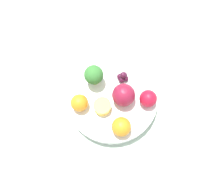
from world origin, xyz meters
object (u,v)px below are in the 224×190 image
Objects in this scene: bowl at (112,98)px; apple_red at (123,95)px; broccoli at (94,75)px; grape_cluster at (123,77)px; apple_green at (148,99)px; small_cup at (102,107)px; orange_front at (79,103)px; orange_back at (121,127)px.

apple_red reaches higher than bowl.
broccoli reaches higher than grape_cluster.
apple_green is (-0.09, -0.01, 0.04)m from bowl.
apple_green is at bearing -157.52° from small_cup.
apple_green is 1.00× the size of orange_front.
orange_front is 0.93× the size of orange_back.
bowl is at bearing -61.87° from orange_back.
small_cup is (-0.06, -0.01, -0.01)m from orange_front.
orange_back reaches higher than apple_green.
broccoli reaches higher than orange_back.
grape_cluster is (-0.07, -0.03, -0.03)m from broccoli.
apple_red is (-0.09, 0.03, -0.01)m from broccoli.
broccoli is 0.09m from small_cup.
orange_back is (-0.01, 0.08, -0.01)m from apple_red.
small_cup is (0.05, 0.04, -0.02)m from apple_red.
apple_green reaches higher than bowl.
bowl is at bearing -148.98° from orange_front.
broccoli reaches higher than apple_green.
apple_green is 1.40× the size of grape_cluster.
grape_cluster is (0.08, -0.05, -0.01)m from apple_green.
broccoli is 0.15m from apple_green.
apple_red is at bearing -81.01° from orange_back.
bowl is 5.49× the size of orange_front.
apple_green is 0.10m from orange_back.
small_cup is at bearing 66.50° from bowl.
apple_green is 0.93× the size of orange_back.
small_cup is (-0.04, 0.07, -0.03)m from broccoli.
grape_cluster reaches higher than small_cup.
apple_red is 1.31× the size of small_cup.
broccoli is 0.09m from apple_red.
broccoli is 0.08m from grape_cluster.
bowl is at bearing 73.97° from grape_cluster.
small_cup is at bearing -173.05° from orange_front.
grape_cluster is at bearing -76.59° from apple_red.
broccoli is 2.01× the size of grape_cluster.
orange_back reaches higher than orange_front.
orange_back is (0.05, 0.09, 0.00)m from apple_green.
grape_cluster reaches higher than bowl.
apple_green is 0.18m from orange_front.
apple_red reaches higher than orange_back.
apple_green is (-0.15, 0.02, -0.02)m from broccoli.
apple_red is at bearing 177.81° from bowl.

